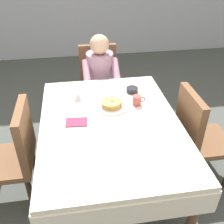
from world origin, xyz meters
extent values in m
plane|color=#474C47|center=(0.00, 0.00, 0.00)|extent=(14.00, 14.00, 0.00)
cube|color=silver|center=(0.00, 0.00, 0.72)|extent=(1.10, 1.50, 0.04)
cube|color=silver|center=(0.00, -0.76, 0.61)|extent=(1.10, 0.01, 0.18)
cube|color=silver|center=(0.00, 0.76, 0.61)|extent=(1.10, 0.01, 0.18)
cube|color=silver|center=(-0.56, 0.00, 0.61)|extent=(0.01, 1.50, 0.18)
cube|color=silver|center=(0.56, 0.00, 0.61)|extent=(0.01, 1.50, 0.18)
cylinder|color=brown|center=(0.47, -0.67, 0.35)|extent=(0.07, 0.07, 0.70)
cylinder|color=brown|center=(-0.47, 0.67, 0.35)|extent=(0.07, 0.07, 0.70)
cylinder|color=brown|center=(0.47, 0.67, 0.35)|extent=(0.07, 0.07, 0.70)
cube|color=brown|center=(0.04, 1.07, 0.42)|extent=(0.44, 0.44, 0.05)
cube|color=brown|center=(0.04, 1.27, 0.69)|extent=(0.44, 0.06, 0.48)
cylinder|color=#2D2319|center=(0.22, 0.89, 0.20)|extent=(0.04, 0.04, 0.40)
cylinder|color=#2D2319|center=(-0.14, 0.89, 0.20)|extent=(0.04, 0.04, 0.40)
cylinder|color=#2D2319|center=(0.22, 1.25, 0.20)|extent=(0.04, 0.04, 0.40)
cylinder|color=#2D2319|center=(-0.14, 1.25, 0.20)|extent=(0.04, 0.04, 0.40)
cylinder|color=#B2849E|center=(0.04, 1.05, 0.68)|extent=(0.30, 0.30, 0.46)
sphere|color=#D8AD8C|center=(0.04, 1.03, 1.02)|extent=(0.21, 0.21, 0.21)
cylinder|color=#B2849E|center=(0.20, 0.91, 0.75)|extent=(0.08, 0.29, 0.23)
cylinder|color=#B2849E|center=(-0.12, 0.91, 0.75)|extent=(0.08, 0.29, 0.23)
cylinder|color=#383D51|center=(0.12, 0.87, 0.23)|extent=(0.10, 0.10, 0.45)
cylinder|color=#383D51|center=(-0.04, 0.87, 0.23)|extent=(0.10, 0.10, 0.45)
cube|color=brown|center=(0.87, 0.00, 0.42)|extent=(0.44, 0.44, 0.05)
cube|color=brown|center=(0.67, 0.00, 0.69)|extent=(0.06, 0.44, 0.48)
cylinder|color=#2D2319|center=(1.05, 0.18, 0.20)|extent=(0.04, 0.04, 0.40)
cylinder|color=#2D2319|center=(0.69, 0.18, 0.20)|extent=(0.04, 0.04, 0.40)
cylinder|color=#2D2319|center=(0.69, -0.18, 0.20)|extent=(0.04, 0.04, 0.40)
cube|color=brown|center=(-0.87, 0.00, 0.42)|extent=(0.44, 0.44, 0.05)
cube|color=brown|center=(-0.67, 0.00, 0.69)|extent=(0.06, 0.44, 0.48)
cylinder|color=#2D2319|center=(-0.69, -0.18, 0.20)|extent=(0.04, 0.04, 0.40)
cylinder|color=#2D2319|center=(-0.69, 0.18, 0.20)|extent=(0.04, 0.04, 0.40)
cylinder|color=white|center=(0.04, 0.21, 0.75)|extent=(0.28, 0.28, 0.02)
cylinder|color=tan|center=(0.04, 0.21, 0.77)|extent=(0.17, 0.17, 0.02)
cylinder|color=tan|center=(0.04, 0.22, 0.78)|extent=(0.18, 0.18, 0.02)
cylinder|color=tan|center=(0.04, 0.21, 0.80)|extent=(0.17, 0.17, 0.01)
cube|color=#F4E072|center=(0.04, 0.21, 0.81)|extent=(0.03, 0.03, 0.01)
cylinder|color=#B24C42|center=(0.27, 0.22, 0.78)|extent=(0.08, 0.08, 0.08)
torus|color=#B24C42|center=(0.32, 0.22, 0.79)|extent=(0.05, 0.01, 0.05)
cylinder|color=black|center=(0.27, 0.45, 0.76)|extent=(0.11, 0.11, 0.04)
cone|color=silver|center=(-0.24, 0.37, 0.78)|extent=(0.08, 0.08, 0.07)
cube|color=silver|center=(-0.15, 0.19, 0.74)|extent=(0.02, 0.18, 0.00)
cube|color=silver|center=(0.23, 0.19, 0.74)|extent=(0.04, 0.20, 0.00)
cube|color=silver|center=(0.04, -0.12, 0.74)|extent=(0.15, 0.02, 0.00)
cube|color=#8C2D4C|center=(-0.27, 0.03, 0.74)|extent=(0.18, 0.13, 0.01)
camera|label=1|loc=(-0.25, -1.67, 1.96)|focal=42.12mm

